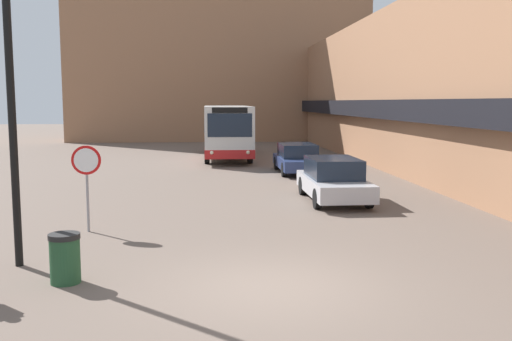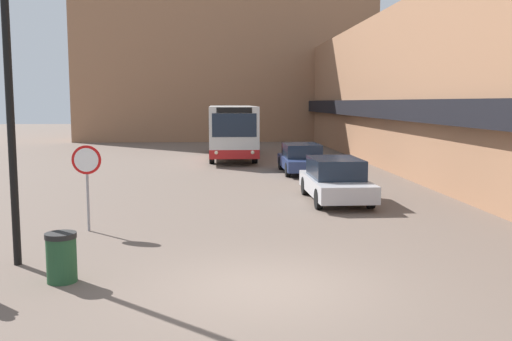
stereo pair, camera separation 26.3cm
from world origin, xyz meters
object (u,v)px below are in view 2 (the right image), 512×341
parked_car_front (335,180)px  parked_car_back (302,158)px  city_bus (232,130)px  stop_sign (87,169)px  street_lamp (20,48)px  trash_bin (61,257)px

parked_car_front → parked_car_back: parked_car_front is taller
city_bus → stop_sign: city_bus is taller
parked_car_front → parked_car_back: size_ratio=1.01×
street_lamp → trash_bin: size_ratio=7.76×
parked_car_back → stop_sign: (-7.46, -11.99, 0.94)m
city_bus → stop_sign: (-4.31, -19.68, -0.06)m
parked_car_front → parked_car_back: 7.87m
parked_car_front → stop_sign: 8.57m
city_bus → parked_car_front: size_ratio=2.33×
stop_sign → parked_car_back: bearing=58.1°
city_bus → street_lamp: (-4.85, -22.75, 2.77)m
city_bus → parked_car_back: bearing=-67.7°
stop_sign → street_lamp: (-0.54, -3.07, 2.84)m
trash_bin → street_lamp: bearing=128.4°
city_bus → stop_sign: bearing=-102.4°
city_bus → parked_car_back: (3.15, -7.69, -1.00)m
parked_car_back → street_lamp: bearing=-118.0°
parked_car_back → street_lamp: street_lamp is taller
city_bus → trash_bin: city_bus is taller
parked_car_front → trash_bin: size_ratio=4.83×
stop_sign → trash_bin: 4.50m
city_bus → parked_car_back: size_ratio=2.35×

